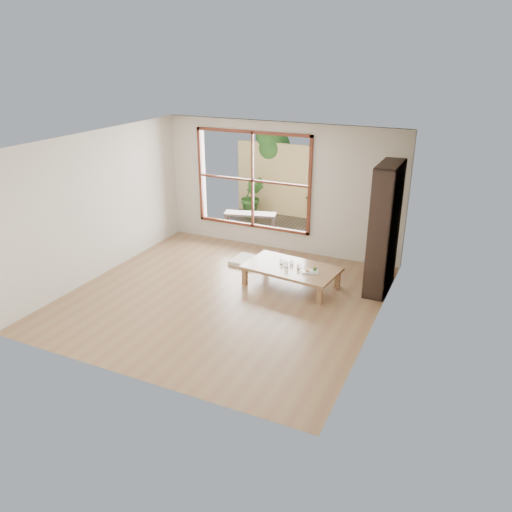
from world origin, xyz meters
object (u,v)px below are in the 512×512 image
(food_tray, at_px, (311,271))
(bookshelf, at_px, (384,229))
(garden_bench, at_px, (250,215))
(low_table, at_px, (291,269))

(food_tray, bearing_deg, bookshelf, 10.92)
(food_tray, bearing_deg, garden_bench, 115.15)
(bookshelf, bearing_deg, garden_bench, 151.21)
(bookshelf, distance_m, garden_bench, 3.92)
(low_table, relative_size, food_tray, 5.16)
(bookshelf, distance_m, food_tray, 1.41)
(bookshelf, bearing_deg, food_tray, -150.75)
(low_table, relative_size, garden_bench, 1.39)
(low_table, distance_m, food_tray, 0.39)
(bookshelf, xyz_separation_m, garden_bench, (-3.37, 1.85, -0.76))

